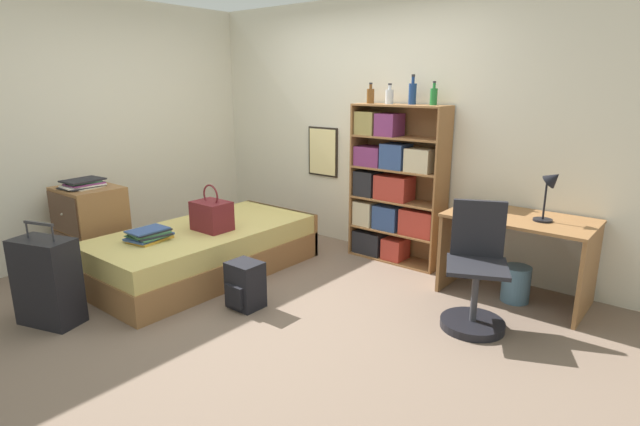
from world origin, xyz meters
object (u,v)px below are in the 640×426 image
object	(u,v)px
backpack	(245,285)
book_stack_on_bed	(149,235)
suitcase	(47,282)
bottle_green	(371,95)
waste_bin	(516,284)
desk	(518,242)
bed	(207,250)
bottle_blue	(434,96)
bottle_brown	(390,96)
desk_chair	(475,287)
handbag	(212,215)
magazine_pile_on_dresser	(83,184)
dresser	(91,228)
bookcase	(391,189)
desk_lamp	(551,186)
bottle_clear	(413,93)

from	to	relation	value
backpack	book_stack_on_bed	bearing A→B (deg)	-164.81
suitcase	bottle_green	size ratio (longest dim) A/B	3.94
waste_bin	desk	bearing A→B (deg)	121.15
bed	suitcase	bearing A→B (deg)	-93.53
bottle_green	backpack	xyz separation A→B (m)	(-0.02, -1.72, -1.45)
bottle_green	bottle_blue	distance (m)	0.66
bottle_brown	desk_chair	bearing A→B (deg)	-33.35
desk_chair	handbag	bearing A→B (deg)	-166.22
handbag	magazine_pile_on_dresser	bearing A→B (deg)	-148.53
dresser	suitcase	bearing A→B (deg)	-42.40
bed	backpack	size ratio (longest dim) A/B	5.52
book_stack_on_bed	desk	world-z (taller)	desk
bottle_blue	desk	size ratio (longest dim) A/B	0.19
bottle_green	book_stack_on_bed	bearing A→B (deg)	-115.54
bookcase	desk_lamp	size ratio (longest dim) A/B	3.64
suitcase	desk	distance (m)	3.69
bed	bottle_blue	size ratio (longest dim) A/B	9.81
desk_lamp	desk_chair	xyz separation A→B (m)	(-0.28, -0.68, -0.68)
bookcase	bottle_clear	xyz separation A→B (m)	(0.16, 0.05, 0.93)
suitcase	bottle_blue	bearing A→B (deg)	60.73
bed	desk_lamp	distance (m)	3.04
dresser	desk	size ratio (longest dim) A/B	0.71
dresser	backpack	world-z (taller)	dresser
waste_bin	suitcase	bearing A→B (deg)	-134.91
bottle_blue	backpack	size ratio (longest dim) A/B	0.56
bookcase	desk	bearing A→B (deg)	-7.32
bottle_blue	magazine_pile_on_dresser	bearing A→B (deg)	-139.43
bottle_blue	desk_lamp	world-z (taller)	bottle_blue
bottle_blue	desk	bearing A→B (deg)	-12.87
suitcase	waste_bin	size ratio (longest dim) A/B	2.63
backpack	waste_bin	xyz separation A→B (m)	(1.65, 1.49, -0.04)
bed	book_stack_on_bed	bearing A→B (deg)	-97.12
bottle_green	handbag	bearing A→B (deg)	-118.34
book_stack_on_bed	bookcase	world-z (taller)	bookcase
magazine_pile_on_dresser	backpack	bearing A→B (deg)	10.98
dresser	desk	bearing A→B (deg)	28.87
bottle_blue	desk_chair	world-z (taller)	bottle_blue
bottle_clear	desk_chair	world-z (taller)	bottle_clear
suitcase	bed	bearing A→B (deg)	86.47
bed	desk_chair	world-z (taller)	desk_chair
magazine_pile_on_dresser	desk	distance (m)	3.92
book_stack_on_bed	suitcase	distance (m)	0.87
handbag	bottle_blue	xyz separation A→B (m)	(1.42, 1.47, 1.06)
bottle_blue	bottle_brown	bearing A→B (deg)	-173.52
bed	waste_bin	bearing A→B (deg)	25.51
bottle_brown	suitcase	bearing A→B (deg)	-112.56
bottle_clear	backpack	bearing A→B (deg)	-104.35
magazine_pile_on_dresser	backpack	world-z (taller)	magazine_pile_on_dresser
bed	bottle_brown	distance (m)	2.28
dresser	bottle_brown	size ratio (longest dim) A/B	4.16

